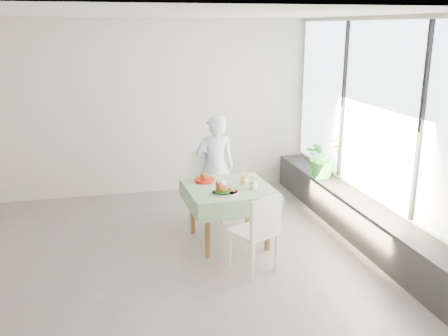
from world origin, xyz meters
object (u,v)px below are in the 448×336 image
object	(u,v)px
cafe_table	(229,208)
chair_far	(206,201)
chair_near	(254,247)
main_dish	(223,189)
juice_cup_orange	(244,179)
potted_plant	(323,157)
diner	(215,167)

from	to	relation	value
cafe_table	chair_far	xyz separation A→B (m)	(-0.13, 0.78, -0.16)
chair_far	chair_near	size ratio (longest dim) A/B	1.06
chair_near	main_dish	size ratio (longest dim) A/B	2.78
juice_cup_orange	potted_plant	xyz separation A→B (m)	(1.42, 0.73, 0.01)
chair_far	chair_near	bearing A→B (deg)	-82.43
potted_plant	chair_far	bearing A→B (deg)	-178.70
cafe_table	chair_far	size ratio (longest dim) A/B	1.12
chair_near	potted_plant	bearing A→B (deg)	46.30
chair_far	potted_plant	xyz separation A→B (m)	(1.78, 0.04, 0.52)
chair_far	chair_near	xyz separation A→B (m)	(0.21, -1.60, -0.02)
chair_far	juice_cup_orange	world-z (taller)	juice_cup_orange
juice_cup_orange	chair_near	bearing A→B (deg)	-99.11
cafe_table	juice_cup_orange	distance (m)	0.42
cafe_table	potted_plant	distance (m)	1.87
chair_near	chair_far	bearing A→B (deg)	97.57
chair_near	diner	bearing A→B (deg)	91.71
diner	potted_plant	bearing A→B (deg)	178.91
juice_cup_orange	potted_plant	world-z (taller)	potted_plant
chair_near	potted_plant	world-z (taller)	potted_plant
potted_plant	main_dish	bearing A→B (deg)	-149.36
chair_near	juice_cup_orange	size ratio (longest dim) A/B	3.44
chair_near	main_dish	world-z (taller)	chair_near
diner	potted_plant	xyz separation A→B (m)	(1.62, -0.05, 0.06)
chair_far	main_dish	size ratio (longest dim) A/B	2.93
diner	main_dish	xyz separation A→B (m)	(-0.15, -1.10, 0.04)
juice_cup_orange	potted_plant	bearing A→B (deg)	27.12
cafe_table	diner	bearing A→B (deg)	88.18
cafe_table	main_dish	xyz separation A→B (m)	(-0.13, -0.23, 0.34)
diner	main_dish	size ratio (longest dim) A/B	4.57
cafe_table	diner	distance (m)	0.92
chair_near	main_dish	bearing A→B (deg)	109.07
chair_near	juice_cup_orange	xyz separation A→B (m)	(0.15, 0.91, 0.52)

